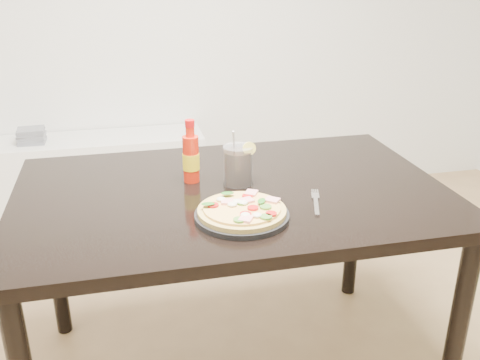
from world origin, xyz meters
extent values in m
cube|color=black|center=(-0.22, 0.60, 0.73)|extent=(1.40, 0.90, 0.04)
cylinder|color=black|center=(0.42, 0.21, 0.35)|extent=(0.06, 0.06, 0.71)
cylinder|color=black|center=(-0.86, 0.99, 0.35)|extent=(0.06, 0.06, 0.71)
cylinder|color=black|center=(0.42, 0.99, 0.35)|extent=(0.06, 0.06, 0.71)
cylinder|color=black|center=(-0.24, 0.39, 0.76)|extent=(0.28, 0.28, 0.02)
cylinder|color=tan|center=(-0.24, 0.39, 0.77)|extent=(0.26, 0.26, 0.01)
cylinder|color=#D4C95C|center=(-0.24, 0.39, 0.78)|extent=(0.22, 0.22, 0.01)
cube|color=pink|center=(-0.22, 0.42, 0.79)|extent=(0.05, 0.04, 0.01)
cube|color=pink|center=(-0.25, 0.30, 0.79)|extent=(0.05, 0.05, 0.01)
cube|color=pink|center=(-0.27, 0.42, 0.79)|extent=(0.05, 0.04, 0.01)
cube|color=pink|center=(-0.14, 0.41, 0.79)|extent=(0.05, 0.05, 0.01)
cube|color=pink|center=(-0.19, 0.47, 0.79)|extent=(0.05, 0.05, 0.01)
cylinder|color=#B51413|center=(-0.21, 0.45, 0.79)|extent=(0.03, 0.03, 0.01)
cylinder|color=#B51413|center=(-0.17, 0.32, 0.79)|extent=(0.03, 0.03, 0.01)
cylinder|color=#B51413|center=(-0.32, 0.41, 0.79)|extent=(0.03, 0.03, 0.01)
cylinder|color=#B51413|center=(-0.21, 0.37, 0.79)|extent=(0.03, 0.03, 0.01)
cylinder|color=#B51413|center=(-0.24, 0.33, 0.79)|extent=(0.03, 0.03, 0.01)
cylinder|color=#48802A|center=(-0.27, 0.30, 0.79)|extent=(0.03, 0.03, 0.01)
cylinder|color=#48802A|center=(-0.18, 0.37, 0.79)|extent=(0.03, 0.03, 0.01)
cylinder|color=#48802A|center=(-0.23, 0.41, 0.79)|extent=(0.03, 0.03, 0.01)
cylinder|color=#48802A|center=(-0.19, 0.30, 0.79)|extent=(0.03, 0.03, 0.01)
ellipsoid|color=beige|center=(-0.29, 0.44, 0.79)|extent=(0.03, 0.03, 0.01)
ellipsoid|color=beige|center=(-0.25, 0.42, 0.79)|extent=(0.03, 0.03, 0.01)
ellipsoid|color=beige|center=(-0.21, 0.32, 0.79)|extent=(0.03, 0.03, 0.01)
ellipsoid|color=beige|center=(-0.23, 0.41, 0.79)|extent=(0.03, 0.03, 0.01)
ellipsoid|color=beige|center=(-0.24, 0.33, 0.79)|extent=(0.03, 0.03, 0.01)
ellipsoid|color=beige|center=(-0.27, 0.40, 0.79)|extent=(0.03, 0.03, 0.01)
ellipsoid|color=#1F6518|center=(-0.33, 0.41, 0.80)|extent=(0.04, 0.03, 0.00)
ellipsoid|color=#1F6518|center=(-0.18, 0.39, 0.80)|extent=(0.04, 0.05, 0.00)
ellipsoid|color=#1F6518|center=(-0.26, 0.47, 0.80)|extent=(0.04, 0.02, 0.00)
cylinder|color=red|center=(-0.34, 0.70, 0.83)|extent=(0.07, 0.07, 0.16)
cylinder|color=yellow|center=(-0.34, 0.70, 0.82)|extent=(0.06, 0.06, 0.06)
cylinder|color=red|center=(-0.34, 0.70, 0.92)|extent=(0.03, 0.03, 0.03)
cylinder|color=red|center=(-0.34, 0.70, 0.95)|extent=(0.03, 0.03, 0.02)
cylinder|color=black|center=(-0.19, 0.65, 0.81)|extent=(0.09, 0.09, 0.11)
cylinder|color=silver|center=(-0.19, 0.65, 0.82)|extent=(0.10, 0.10, 0.13)
cylinder|color=#F2E059|center=(-0.16, 0.63, 0.88)|extent=(0.04, 0.01, 0.04)
cylinder|color=#B2B2B7|center=(-0.20, 0.66, 0.85)|extent=(0.03, 0.06, 0.17)
cube|color=silver|center=(0.00, 0.41, 0.75)|extent=(0.05, 0.12, 0.00)
cube|color=silver|center=(0.02, 0.48, 0.75)|extent=(0.04, 0.05, 0.00)
cube|color=silver|center=(0.02, 0.52, 0.75)|extent=(0.01, 0.03, 0.00)
cube|color=silver|center=(0.03, 0.52, 0.75)|extent=(0.01, 0.03, 0.00)
cube|color=silver|center=(0.04, 0.51, 0.75)|extent=(0.01, 0.03, 0.00)
cube|color=silver|center=(0.04, 0.51, 0.75)|extent=(0.01, 0.03, 0.00)
cube|color=white|center=(-0.80, 2.07, 0.25)|extent=(1.40, 0.34, 0.50)
cube|color=slate|center=(-1.05, 2.05, 0.51)|extent=(0.14, 0.12, 0.01)
cube|color=slate|center=(-1.05, 2.05, 0.52)|extent=(0.14, 0.12, 0.01)
cube|color=slate|center=(-1.05, 2.05, 0.53)|extent=(0.14, 0.12, 0.01)
cube|color=slate|center=(-1.05, 2.05, 0.54)|extent=(0.14, 0.12, 0.01)
cube|color=slate|center=(-1.05, 2.05, 0.55)|extent=(0.14, 0.12, 0.01)
cube|color=slate|center=(-1.05, 2.05, 0.56)|extent=(0.14, 0.12, 0.01)
cube|color=slate|center=(-1.05, 2.05, 0.57)|extent=(0.14, 0.12, 0.01)
cube|color=slate|center=(-1.05, 2.05, 0.58)|extent=(0.14, 0.12, 0.01)
camera|label=1|loc=(-0.56, -0.97, 1.45)|focal=40.00mm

